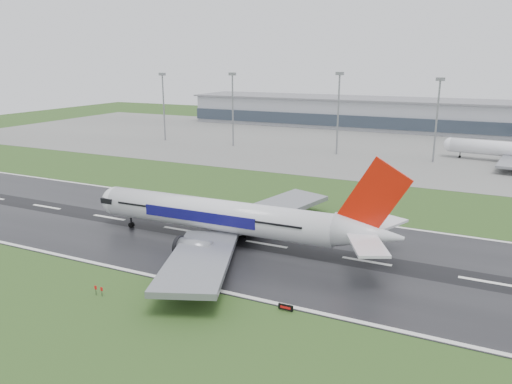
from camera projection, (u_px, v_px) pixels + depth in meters
The scene contains 10 objects.
ground at pixel (266, 245), 97.94m from camera, with size 520.00×520.00×0.00m, color #264519.
runway at pixel (266, 244), 97.93m from camera, with size 400.00×45.00×0.10m, color black.
apron at pixel (389, 147), 206.94m from camera, with size 400.00×130.00×0.08m, color slate.
terminal at pixel (413, 115), 257.34m from camera, with size 240.00×36.00×15.00m, color #92949D.
main_airliner at pixel (235, 199), 95.38m from camera, with size 63.90×60.86×18.87m, color silver, non-canonical shape.
runway_sign at pixel (286, 308), 71.93m from camera, with size 2.30×0.26×1.04m, color black, non-canonical shape.
floodmast_0 at pixel (164, 109), 221.22m from camera, with size 0.64×0.64×28.83m, color gray.
floodmast_1 at pixel (233, 111), 206.60m from camera, with size 0.64×0.64×29.30m, color gray.
floodmast_2 at pixel (338, 116), 187.67m from camera, with size 0.64×0.64×29.97m, color gray.
floodmast_3 at pixel (436, 123), 173.09m from camera, with size 0.64×0.64×28.46m, color gray.
Camera 1 is at (37.71, -83.86, 35.39)m, focal length 34.69 mm.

